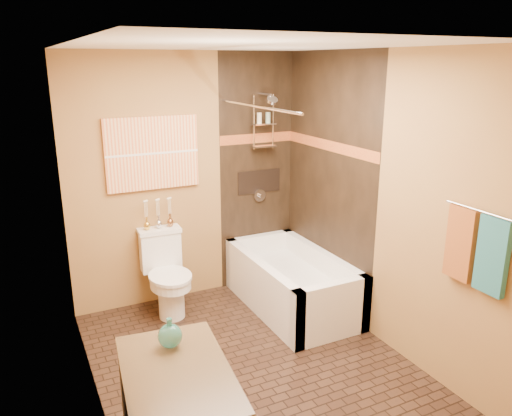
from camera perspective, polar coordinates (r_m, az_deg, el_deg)
floor at (r=4.29m, az=-0.36°, el=-17.52°), size 3.00×3.00×0.00m
wall_left at (r=3.42m, az=-18.85°, el=-4.05°), size 0.02×3.00×2.50m
wall_right at (r=4.38m, az=13.87°, el=0.76°), size 0.02×3.00×2.50m
wall_back at (r=5.08m, az=-7.83°, el=3.24°), size 2.40×0.02×2.50m
wall_front at (r=2.57m, az=14.64°, el=-10.53°), size 2.40×0.02×2.50m
ceiling at (r=3.56m, az=-0.44°, el=18.12°), size 3.00×3.00×0.00m
alcove_tile_back at (r=5.36m, az=0.09°, el=4.07°), size 0.85×0.01×2.50m
alcove_tile_right at (r=4.95m, az=8.22°, el=2.85°), size 0.01×1.50×2.50m
mosaic_band_back at (r=5.29m, az=0.14°, el=7.98°), size 0.85×0.01×0.10m
mosaic_band_right at (r=4.87m, az=8.30°, el=7.08°), size 0.01×1.50×0.10m
alcove_niche at (r=5.39m, az=0.35°, el=3.05°), size 0.50×0.01×0.25m
shower_fixtures at (r=5.20m, az=0.89°, el=8.35°), size 0.24×0.33×1.16m
curtain_rod at (r=4.43m, az=-0.00°, el=11.56°), size 0.03×1.55×0.03m
towel_bar at (r=3.58m, az=24.23°, el=-0.34°), size 0.02×0.55×0.02m
towel_teal at (r=3.60m, az=25.41°, el=-4.97°), size 0.05×0.22×0.52m
towel_rust at (r=3.75m, az=22.34°, el=-3.76°), size 0.05×0.22×0.52m
sunset_painting at (r=4.90m, az=-11.76°, el=6.15°), size 0.90×0.04×0.70m
vanity_mirror at (r=2.44m, az=-15.90°, el=-5.67°), size 0.01×1.00×0.90m
bathtub at (r=5.09m, az=4.09°, el=-8.93°), size 0.80×1.50×0.55m
toilet at (r=4.98m, az=-10.19°, el=-7.32°), size 0.42×0.62×0.82m
teal_bottle at (r=2.98m, az=-9.82°, el=-13.88°), size 0.14×0.14×0.22m
bud_vases at (r=4.95m, az=-11.12°, el=-0.55°), size 0.30×0.06×0.29m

